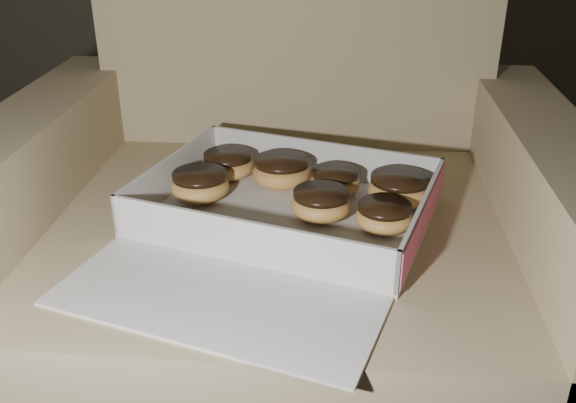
{
  "coord_description": "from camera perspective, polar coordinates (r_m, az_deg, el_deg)",
  "views": [
    {
      "loc": [
        -0.48,
        -0.31,
        0.93
      ],
      "look_at": [
        -0.56,
        0.6,
        0.48
      ],
      "focal_mm": 40.0,
      "sensor_mm": 36.0,
      "label": 1
    }
  ],
  "objects": [
    {
      "name": "bakery_box",
      "position": [
        0.99,
        -0.79,
        -1.85
      ],
      "size": [
        0.56,
        0.61,
        0.07
      ],
      "rotation": [
        0.0,
        0.0,
        -0.29
      ],
      "color": "silver",
      "rests_on": "armchair"
    },
    {
      "name": "crumb_c",
      "position": [
        1.01,
        -10.54,
        -2.06
      ],
      "size": [
        0.01,
        0.01,
        0.0
      ],
      "primitive_type": "ellipsoid",
      "color": "black",
      "rests_on": "bakery_box"
    },
    {
      "name": "donut_g",
      "position": [
        0.98,
        8.53,
        -1.27
      ],
      "size": [
        0.09,
        0.09,
        0.04
      ],
      "color": "#DF9F4D",
      "rests_on": "bakery_box"
    },
    {
      "name": "armchair",
      "position": [
        1.17,
        -0.42,
        -5.28
      ],
      "size": [
        0.96,
        0.81,
        1.01
      ],
      "color": "tan",
      "rests_on": "floor"
    },
    {
      "name": "crumb_a",
      "position": [
        0.92,
        2.56,
        -4.4
      ],
      "size": [
        0.01,
        0.01,
        0.0
      ],
      "primitive_type": "ellipsoid",
      "color": "black",
      "rests_on": "bakery_box"
    },
    {
      "name": "donut_a",
      "position": [
        1.07,
        -7.81,
        1.48
      ],
      "size": [
        0.1,
        0.1,
        0.05
      ],
      "color": "#DF9F4D",
      "rests_on": "bakery_box"
    },
    {
      "name": "donut_e",
      "position": [
        1.15,
        -5.33,
        3.32
      ],
      "size": [
        0.09,
        0.09,
        0.05
      ],
      "color": "#DF9F4D",
      "rests_on": "bakery_box"
    },
    {
      "name": "donut_f",
      "position": [
        1.0,
        2.95,
        -0.18
      ],
      "size": [
        0.09,
        0.09,
        0.05
      ],
      "color": "#DF9F4D",
      "rests_on": "bakery_box"
    },
    {
      "name": "crumb_b",
      "position": [
        0.94,
        5.13,
        -4.02
      ],
      "size": [
        0.01,
        0.01,
        0.0
      ],
      "primitive_type": "ellipsoid",
      "color": "black",
      "rests_on": "bakery_box"
    },
    {
      "name": "donut_d",
      "position": [
        1.09,
        4.23,
        1.87
      ],
      "size": [
        0.09,
        0.09,
        0.04
      ],
      "color": "#DF9F4D",
      "rests_on": "bakery_box"
    },
    {
      "name": "donut_b",
      "position": [
        1.11,
        -0.58,
        2.72
      ],
      "size": [
        0.1,
        0.1,
        0.05
      ],
      "color": "#DF9F4D",
      "rests_on": "bakery_box"
    },
    {
      "name": "donut_c",
      "position": [
        1.06,
        9.86,
        1.1
      ],
      "size": [
        0.1,
        0.1,
        0.05
      ],
      "color": "#DF9F4D",
      "rests_on": "bakery_box"
    }
  ]
}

